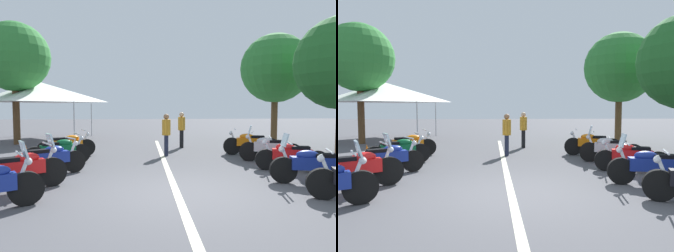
% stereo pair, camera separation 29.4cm
% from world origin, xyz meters
% --- Properties ---
extents(ground_plane, '(80.00, 80.00, 0.00)m').
position_xyz_m(ground_plane, '(0.00, 0.00, 0.00)').
color(ground_plane, '#4C4C51').
extents(lane_centre_stripe, '(14.49, 0.16, 0.01)m').
position_xyz_m(lane_centre_stripe, '(2.67, 0.00, 0.00)').
color(lane_centre_stripe, beige).
rests_on(lane_centre_stripe, ground_plane).
extents(motorcycle_left_row_1, '(1.26, 1.82, 1.22)m').
position_xyz_m(motorcycle_left_row_1, '(0.50, 3.38, 0.48)').
color(motorcycle_left_row_1, black).
rests_on(motorcycle_left_row_1, ground_plane).
extents(motorcycle_left_row_2, '(1.35, 1.76, 0.99)m').
position_xyz_m(motorcycle_left_row_2, '(1.91, 3.21, 0.45)').
color(motorcycle_left_row_2, black).
rests_on(motorcycle_left_row_2, ground_plane).
extents(motorcycle_left_row_3, '(1.07, 1.85, 0.99)m').
position_xyz_m(motorcycle_left_row_3, '(3.41, 3.35, 0.45)').
color(motorcycle_left_row_3, black).
rests_on(motorcycle_left_row_3, ground_plane).
extents(motorcycle_left_row_4, '(1.06, 1.91, 1.00)m').
position_xyz_m(motorcycle_left_row_4, '(4.83, 3.44, 0.46)').
color(motorcycle_left_row_4, black).
rests_on(motorcycle_left_row_4, ground_plane).
extents(motorcycle_right_row_1, '(0.80, 2.07, 1.21)m').
position_xyz_m(motorcycle_right_row_1, '(0.54, -3.32, 0.47)').
color(motorcycle_right_row_1, black).
rests_on(motorcycle_right_row_1, ground_plane).
extents(motorcycle_right_row_2, '(0.92, 1.95, 0.98)m').
position_xyz_m(motorcycle_right_row_2, '(1.96, -3.49, 0.45)').
color(motorcycle_right_row_2, black).
rests_on(motorcycle_right_row_2, ground_plane).
extents(motorcycle_right_row_3, '(1.01, 1.89, 1.22)m').
position_xyz_m(motorcycle_right_row_3, '(3.33, -3.45, 0.47)').
color(motorcycle_right_row_3, black).
rests_on(motorcycle_right_row_3, ground_plane).
extents(motorcycle_right_row_4, '(0.86, 2.06, 1.01)m').
position_xyz_m(motorcycle_right_row_4, '(4.77, -3.35, 0.46)').
color(motorcycle_right_row_4, black).
rests_on(motorcycle_right_row_4, ground_plane).
extents(traffic_cone_0, '(0.36, 0.36, 0.61)m').
position_xyz_m(traffic_cone_0, '(3.75, 4.49, 0.29)').
color(traffic_cone_0, orange).
rests_on(traffic_cone_0, ground_plane).
extents(bystander_0, '(0.53, 0.32, 1.60)m').
position_xyz_m(bystander_0, '(7.13, -1.01, 0.93)').
color(bystander_0, black).
rests_on(bystander_0, ground_plane).
extents(bystander_1, '(0.52, 0.32, 1.57)m').
position_xyz_m(bystander_1, '(4.94, -0.15, 0.92)').
color(bystander_1, '#1E2338').
rests_on(bystander_1, ground_plane).
extents(roadside_tree_0, '(3.33, 3.33, 5.93)m').
position_xyz_m(roadside_tree_0, '(9.01, 6.90, 4.24)').
color(roadside_tree_0, brown).
rests_on(roadside_tree_0, ground_plane).
extents(roadside_tree_1, '(3.47, 3.47, 5.53)m').
position_xyz_m(roadside_tree_1, '(8.62, -5.99, 3.78)').
color(roadside_tree_1, brown).
rests_on(roadside_tree_1, ground_plane).
extents(event_tent, '(5.27, 5.27, 3.20)m').
position_xyz_m(event_tent, '(10.74, 6.37, 2.65)').
color(event_tent, white).
rests_on(event_tent, ground_plane).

